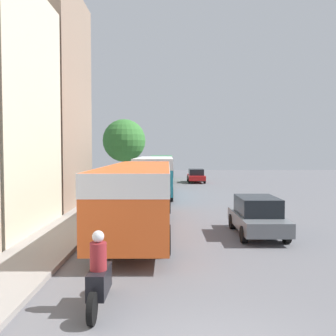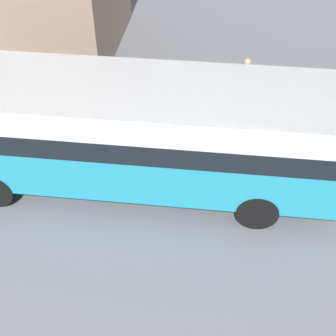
# 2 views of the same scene
# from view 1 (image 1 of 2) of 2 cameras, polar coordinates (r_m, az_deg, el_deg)

# --- Properties ---
(building_far_terrace) EXTENTS (5.96, 7.33, 12.95)m
(building_far_terrace) POSITION_cam_1_polar(r_m,az_deg,el_deg) (24.45, -20.19, 9.66)
(building_far_terrace) COLOR gray
(building_far_terrace) RESTS_ON ground_plane
(bus_lead) EXTENTS (2.60, 11.29, 2.82)m
(bus_lead) POSITION_cam_1_polar(r_m,az_deg,el_deg) (15.79, -4.31, -3.11)
(bus_lead) COLOR #EA5B23
(bus_lead) RESTS_ON ground_plane
(bus_following) EXTENTS (2.66, 10.37, 2.91)m
(bus_following) POSITION_cam_1_polar(r_m,az_deg,el_deg) (28.33, -1.88, -0.42)
(bus_following) COLOR teal
(bus_following) RESTS_ON ground_plane
(bus_third_in_line) EXTENTS (2.59, 10.91, 2.80)m
(bus_third_in_line) POSITION_cam_1_polar(r_m,az_deg,el_deg) (43.00, -0.94, 0.56)
(bus_third_in_line) COLOR #2D8447
(bus_third_in_line) RESTS_ON ground_plane
(motorcycle_behind_lead) EXTENTS (0.38, 2.24, 1.73)m
(motorcycle_behind_lead) POSITION_cam_1_polar(r_m,az_deg,el_deg) (8.60, -10.36, -16.08)
(motorcycle_behind_lead) COLOR black
(motorcycle_behind_lead) RESTS_ON ground_plane
(car_crossing) EXTENTS (1.80, 4.13, 1.45)m
(car_crossing) POSITION_cam_1_polar(r_m,az_deg,el_deg) (40.23, 4.40, -1.14)
(car_crossing) COLOR red
(car_crossing) RESTS_ON ground_plane
(car_far_curb) EXTENTS (1.81, 4.12, 1.57)m
(car_far_curb) POSITION_cam_1_polar(r_m,az_deg,el_deg) (15.70, 13.55, -7.06)
(car_far_curb) COLOR slate
(car_far_curb) RESTS_ON ground_plane
(pedestrian_near_curb) EXTENTS (0.33, 0.33, 1.76)m
(pedestrian_near_curb) POSITION_cam_1_polar(r_m,az_deg,el_deg) (31.55, -7.93, -1.65)
(pedestrian_near_curb) COLOR #232838
(pedestrian_near_curb) RESTS_ON sidewalk
(street_tree) EXTENTS (4.26, 4.26, 6.41)m
(street_tree) POSITION_cam_1_polar(r_m,az_deg,el_deg) (37.70, -6.60, 4.16)
(street_tree) COLOR brown
(street_tree) RESTS_ON sidewalk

